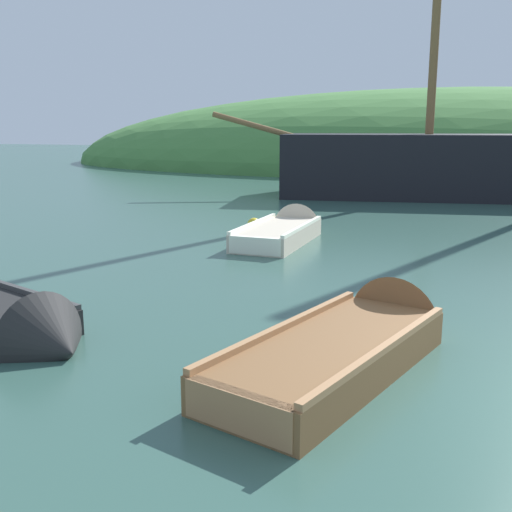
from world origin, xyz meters
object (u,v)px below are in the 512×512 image
(rowboat_outer_right, at_px, (8,328))
(rowboat_center, at_px, (286,233))
(rowboat_outer_left, at_px, (358,345))
(buoy_yellow, at_px, (254,224))

(rowboat_outer_right, bearing_deg, rowboat_center, 99.07)
(rowboat_outer_left, relative_size, rowboat_outer_right, 1.21)
(rowboat_center, relative_size, buoy_yellow, 10.42)
(rowboat_center, distance_m, buoy_yellow, 2.09)
(rowboat_outer_right, xyz_separation_m, buoy_yellow, (0.25, 8.78, -0.10))
(rowboat_outer_left, relative_size, rowboat_center, 1.14)
(rowboat_outer_left, bearing_deg, rowboat_center, 39.72)
(rowboat_center, xyz_separation_m, buoy_yellow, (-1.27, 1.65, -0.13))
(rowboat_outer_left, relative_size, buoy_yellow, 11.93)
(rowboat_outer_left, distance_m, buoy_yellow, 9.00)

